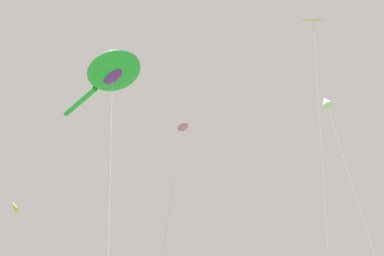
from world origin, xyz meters
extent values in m
ellipsoid|color=green|center=(0.80, 15.79, 19.59)|extent=(3.07, 3.88, 0.95)
cylinder|color=green|center=(1.16, 19.23, 19.45)|extent=(0.67, 3.30, 0.34)
ellipsoid|color=purple|center=(0.80, 15.79, 19.16)|extent=(0.81, 1.65, 0.34)
cylinder|color=#B2B2B7|center=(0.40, 13.91, 9.56)|extent=(0.84, 3.79, 19.12)
cone|color=white|center=(17.08, 9.46, 24.81)|extent=(1.36, 1.38, 0.98)
cylinder|color=#B2B2B7|center=(15.41, 8.46, 12.40)|extent=(3.35, 2.02, 24.81)
cube|color=yellow|center=(0.74, 22.86, 13.21)|extent=(0.51, 0.63, 0.49)
cube|color=yellow|center=(5.06, 5.29, 19.82)|extent=(1.08, 0.94, 1.03)
cylinder|color=#B2B2B7|center=(5.32, 6.81, 9.91)|extent=(0.54, 3.06, 19.82)
ellipsoid|color=pink|center=(5.50, 14.53, 17.73)|extent=(0.67, 0.93, 0.41)
camera|label=1|loc=(-9.78, 1.07, 1.59)|focal=40.58mm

